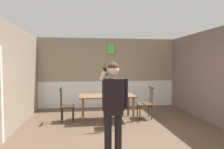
% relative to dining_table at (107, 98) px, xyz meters
% --- Properties ---
extents(ground_plane, '(7.00, 7.00, 0.00)m').
position_rel_dining_table_xyz_m(ground_plane, '(0.24, -1.30, -0.67)').
color(ground_plane, brown).
extents(room_back_partition, '(5.50, 0.17, 2.72)m').
position_rel_dining_table_xyz_m(room_back_partition, '(0.24, 1.89, 0.64)').
color(room_back_partition, gray).
rests_on(room_back_partition, ground_plane).
extents(room_left_partition, '(0.13, 6.37, 2.72)m').
position_rel_dining_table_xyz_m(room_left_partition, '(-2.51, -1.30, 0.69)').
color(room_left_partition, gray).
rests_on(room_left_partition, ground_plane).
extents(dining_table, '(1.70, 0.89, 0.76)m').
position_rel_dining_table_xyz_m(dining_table, '(0.00, 0.00, 0.00)').
color(dining_table, brown).
rests_on(dining_table, ground_plane).
extents(chair_near_window, '(0.41, 0.41, 1.01)m').
position_rel_dining_table_xyz_m(chair_near_window, '(-1.23, -0.02, -0.19)').
color(chair_near_window, '#2D2319').
rests_on(chair_near_window, ground_plane).
extents(chair_by_doorway, '(0.49, 0.49, 1.00)m').
position_rel_dining_table_xyz_m(chair_by_doorway, '(1.23, 0.02, -0.19)').
color(chair_by_doorway, '#513823').
rests_on(chair_by_doorway, ground_plane).
extents(chair_at_table_head, '(0.41, 0.41, 1.00)m').
position_rel_dining_table_xyz_m(chair_at_table_head, '(0.01, -0.82, -0.19)').
color(chair_at_table_head, black).
rests_on(chair_at_table_head, ground_plane).
extents(person_figure, '(0.56, 0.23, 1.75)m').
position_rel_dining_table_xyz_m(person_figure, '(-0.14, -2.34, 0.35)').
color(person_figure, black).
rests_on(person_figure, ground_plane).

